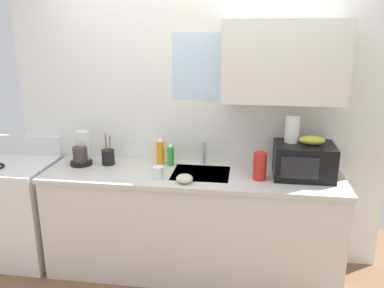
{
  "coord_description": "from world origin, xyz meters",
  "views": [
    {
      "loc": [
        0.42,
        -2.97,
        2.04
      ],
      "look_at": [
        0.0,
        0.0,
        1.15
      ],
      "focal_mm": 36.88,
      "sensor_mm": 36.0,
      "label": 1
    }
  ],
  "objects_px": {
    "paper_towel_roll": "(292,128)",
    "cereal_canister": "(260,166)",
    "mug_white": "(158,173)",
    "microwave": "(304,161)",
    "utensil_crock": "(108,157)",
    "dish_soap_bottle_green": "(171,155)",
    "dish_soap_bottle_orange": "(161,151)",
    "banana_bunch": "(312,140)",
    "stove_range": "(21,211)",
    "coffee_maker": "(82,152)",
    "small_bowl": "(185,179)"
  },
  "relations": [
    {
      "from": "paper_towel_roll",
      "to": "cereal_canister",
      "type": "relative_size",
      "value": 1.01
    },
    {
      "from": "mug_white",
      "to": "microwave",
      "type": "bearing_deg",
      "value": 9.5
    },
    {
      "from": "microwave",
      "to": "cereal_canister",
      "type": "xyz_separation_m",
      "value": [
        -0.34,
        -0.1,
        -0.03
      ]
    },
    {
      "from": "mug_white",
      "to": "utensil_crock",
      "type": "relative_size",
      "value": 0.33
    },
    {
      "from": "microwave",
      "to": "dish_soap_bottle_green",
      "type": "bearing_deg",
      "value": 173.63
    },
    {
      "from": "dish_soap_bottle_orange",
      "to": "cereal_canister",
      "type": "xyz_separation_m",
      "value": [
        0.84,
        -0.25,
        -0.01
      ]
    },
    {
      "from": "banana_bunch",
      "to": "cereal_canister",
      "type": "bearing_deg",
      "value": -165.62
    },
    {
      "from": "mug_white",
      "to": "utensil_crock",
      "type": "distance_m",
      "value": 0.56
    },
    {
      "from": "stove_range",
      "to": "paper_towel_roll",
      "type": "xyz_separation_m",
      "value": [
        2.34,
        0.1,
        0.82
      ]
    },
    {
      "from": "dish_soap_bottle_green",
      "to": "mug_white",
      "type": "relative_size",
      "value": 2.14
    },
    {
      "from": "banana_bunch",
      "to": "cereal_canister",
      "type": "relative_size",
      "value": 0.92
    },
    {
      "from": "stove_range",
      "to": "microwave",
      "type": "relative_size",
      "value": 2.35
    },
    {
      "from": "microwave",
      "to": "utensil_crock",
      "type": "height_order",
      "value": "utensil_crock"
    },
    {
      "from": "microwave",
      "to": "coffee_maker",
      "type": "relative_size",
      "value": 1.64
    },
    {
      "from": "mug_white",
      "to": "small_bowl",
      "type": "height_order",
      "value": "mug_white"
    },
    {
      "from": "stove_range",
      "to": "coffee_maker",
      "type": "height_order",
      "value": "coffee_maker"
    },
    {
      "from": "dish_soap_bottle_orange",
      "to": "small_bowl",
      "type": "relative_size",
      "value": 1.86
    },
    {
      "from": "stove_range",
      "to": "utensil_crock",
      "type": "relative_size",
      "value": 3.73
    },
    {
      "from": "stove_range",
      "to": "banana_bunch",
      "type": "bearing_deg",
      "value": 1.07
    },
    {
      "from": "banana_bunch",
      "to": "dish_soap_bottle_green",
      "type": "relative_size",
      "value": 0.98
    },
    {
      "from": "mug_white",
      "to": "cereal_canister",
      "type": "bearing_deg",
      "value": 6.53
    },
    {
      "from": "banana_bunch",
      "to": "paper_towel_roll",
      "type": "bearing_deg",
      "value": 161.57
    },
    {
      "from": "microwave",
      "to": "mug_white",
      "type": "xyz_separation_m",
      "value": [
        -1.13,
        -0.19,
        -0.09
      ]
    },
    {
      "from": "dish_soap_bottle_green",
      "to": "utensil_crock",
      "type": "xyz_separation_m",
      "value": [
        -0.54,
        -0.05,
        -0.02
      ]
    },
    {
      "from": "small_bowl",
      "to": "paper_towel_roll",
      "type": "bearing_deg",
      "value": 20.4
    },
    {
      "from": "stove_range",
      "to": "banana_bunch",
      "type": "xyz_separation_m",
      "value": [
        2.49,
        0.05,
        0.75
      ]
    },
    {
      "from": "stove_range",
      "to": "mug_white",
      "type": "bearing_deg",
      "value": -6.26
    },
    {
      "from": "banana_bunch",
      "to": "cereal_canister",
      "type": "distance_m",
      "value": 0.45
    },
    {
      "from": "dish_soap_bottle_green",
      "to": "dish_soap_bottle_orange",
      "type": "height_order",
      "value": "dish_soap_bottle_orange"
    },
    {
      "from": "cereal_canister",
      "to": "mug_white",
      "type": "height_order",
      "value": "cereal_canister"
    },
    {
      "from": "microwave",
      "to": "paper_towel_roll",
      "type": "xyz_separation_m",
      "value": [
        -0.1,
        0.05,
        0.24
      ]
    },
    {
      "from": "utensil_crock",
      "to": "small_bowl",
      "type": "relative_size",
      "value": 2.23
    },
    {
      "from": "microwave",
      "to": "utensil_crock",
      "type": "distance_m",
      "value": 1.63
    },
    {
      "from": "coffee_maker",
      "to": "cereal_canister",
      "type": "xyz_separation_m",
      "value": [
        1.52,
        -0.16,
        0.0
      ]
    },
    {
      "from": "dish_soap_bottle_green",
      "to": "microwave",
      "type": "bearing_deg",
      "value": -6.37
    },
    {
      "from": "microwave",
      "to": "mug_white",
      "type": "height_order",
      "value": "microwave"
    },
    {
      "from": "dish_soap_bottle_green",
      "to": "utensil_crock",
      "type": "relative_size",
      "value": 0.7
    },
    {
      "from": "microwave",
      "to": "small_bowl",
      "type": "xyz_separation_m",
      "value": [
        -0.91,
        -0.25,
        -0.1
      ]
    },
    {
      "from": "microwave",
      "to": "coffee_maker",
      "type": "height_order",
      "value": "coffee_maker"
    },
    {
      "from": "utensil_crock",
      "to": "small_bowl",
      "type": "distance_m",
      "value": 0.79
    },
    {
      "from": "coffee_maker",
      "to": "mug_white",
      "type": "height_order",
      "value": "coffee_maker"
    },
    {
      "from": "paper_towel_roll",
      "to": "dish_soap_bottle_orange",
      "type": "bearing_deg",
      "value": 174.74
    },
    {
      "from": "banana_bunch",
      "to": "small_bowl",
      "type": "height_order",
      "value": "banana_bunch"
    },
    {
      "from": "banana_bunch",
      "to": "coffee_maker",
      "type": "height_order",
      "value": "banana_bunch"
    },
    {
      "from": "utensil_crock",
      "to": "cereal_canister",
      "type": "bearing_deg",
      "value": -7.52
    },
    {
      "from": "banana_bunch",
      "to": "dish_soap_bottle_green",
      "type": "distance_m",
      "value": 1.16
    },
    {
      "from": "coffee_maker",
      "to": "mug_white",
      "type": "relative_size",
      "value": 2.95
    },
    {
      "from": "dish_soap_bottle_orange",
      "to": "cereal_canister",
      "type": "distance_m",
      "value": 0.88
    },
    {
      "from": "microwave",
      "to": "small_bowl",
      "type": "relative_size",
      "value": 3.54
    },
    {
      "from": "banana_bunch",
      "to": "mug_white",
      "type": "bearing_deg",
      "value": -170.83
    }
  ]
}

